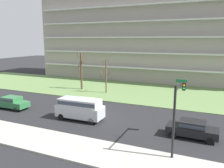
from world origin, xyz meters
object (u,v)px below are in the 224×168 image
object	(u,v)px
tree_far_left	(81,70)
sedan_green_center_left	(12,102)
van_silver_near_left	(80,107)
traffic_signal_mast	(179,103)
sedan_black_center_right	(192,128)
tree_left	(106,74)

from	to	relation	value
tree_far_left	sedan_green_center_left	distance (m)	13.97
van_silver_near_left	traffic_signal_mast	distance (m)	11.30
tree_far_left	sedan_black_center_right	size ratio (longest dim) A/B	1.46
tree_far_left	sedan_black_center_right	world-z (taller)	tree_far_left
tree_far_left	tree_left	distance (m)	5.26
tree_far_left	traffic_signal_mast	world-z (taller)	tree_far_left
sedan_green_center_left	van_silver_near_left	bearing A→B (deg)	-0.81
sedan_black_center_right	tree_left	bearing A→B (deg)	140.31
sedan_green_center_left	sedan_black_center_right	bearing A→B (deg)	-0.81
tree_left	traffic_signal_mast	size ratio (longest dim) A/B	1.13
traffic_signal_mast	van_silver_near_left	bearing A→B (deg)	166.08
tree_left	van_silver_near_left	bearing A→B (deg)	-77.08
van_silver_near_left	sedan_black_center_right	size ratio (longest dim) A/B	1.18
van_silver_near_left	sedan_green_center_left	distance (m)	10.10
van_silver_near_left	sedan_green_center_left	world-z (taller)	van_silver_near_left
tree_left	sedan_green_center_left	world-z (taller)	tree_left
tree_far_left	tree_left	world-z (taller)	tree_far_left
tree_left	sedan_black_center_right	size ratio (longest dim) A/B	1.41
tree_far_left	traffic_signal_mast	xyz separation A→B (m)	(18.83, -16.25, 0.39)
van_silver_near_left	tree_far_left	bearing A→B (deg)	119.33
tree_left	traffic_signal_mast	bearing A→B (deg)	-48.52
sedan_black_center_right	traffic_signal_mast	bearing A→B (deg)	-108.43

